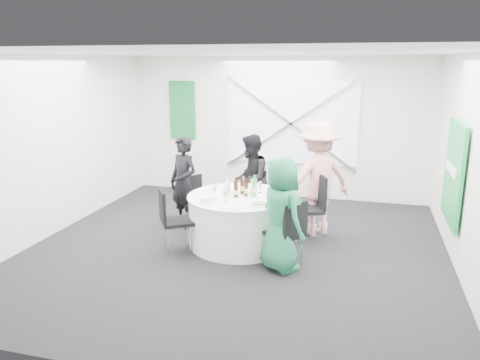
% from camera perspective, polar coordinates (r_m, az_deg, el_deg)
% --- Properties ---
extents(floor, '(6.00, 6.00, 0.00)m').
position_cam_1_polar(floor, '(6.98, -0.44, -8.37)').
color(floor, black).
rests_on(floor, ground).
extents(ceiling, '(6.00, 6.00, 0.00)m').
position_cam_1_polar(ceiling, '(6.45, -0.48, 15.27)').
color(ceiling, silver).
rests_on(ceiling, wall_back).
extents(wall_back, '(6.00, 0.00, 6.00)m').
position_cam_1_polar(wall_back, '(9.46, 4.49, 6.39)').
color(wall_back, silver).
rests_on(wall_back, floor).
extents(wall_front, '(6.00, 0.00, 6.00)m').
position_cam_1_polar(wall_front, '(3.87, -12.61, -5.51)').
color(wall_front, silver).
rests_on(wall_front, floor).
extents(wall_left, '(0.00, 6.00, 6.00)m').
position_cam_1_polar(wall_left, '(7.91, -21.92, 3.87)').
color(wall_left, silver).
rests_on(wall_left, floor).
extents(wall_right, '(0.00, 6.00, 6.00)m').
position_cam_1_polar(wall_right, '(6.46, 26.11, 1.30)').
color(wall_right, silver).
rests_on(wall_right, floor).
extents(window_panel, '(2.60, 0.03, 1.60)m').
position_cam_1_polar(window_panel, '(9.35, 6.27, 6.88)').
color(window_panel, silver).
rests_on(window_panel, wall_back).
extents(window_brace_a, '(2.63, 0.05, 1.84)m').
position_cam_1_polar(window_brace_a, '(9.31, 6.23, 6.85)').
color(window_brace_a, silver).
rests_on(window_brace_a, window_panel).
extents(window_brace_b, '(2.63, 0.05, 1.84)m').
position_cam_1_polar(window_brace_b, '(9.31, 6.23, 6.85)').
color(window_brace_b, silver).
rests_on(window_brace_b, window_panel).
extents(green_banner, '(0.55, 0.04, 1.20)m').
position_cam_1_polar(green_banner, '(9.94, -7.06, 8.45)').
color(green_banner, '#125C2B').
rests_on(green_banner, wall_back).
extents(green_sign, '(0.05, 1.20, 1.40)m').
position_cam_1_polar(green_sign, '(7.07, 24.60, 0.80)').
color(green_sign, green).
rests_on(green_sign, wall_right).
extents(banquet_table, '(1.56, 1.56, 0.76)m').
position_cam_1_polar(banquet_table, '(7.03, 0.00, -4.90)').
color(banquet_table, white).
rests_on(banquet_table, floor).
extents(chair_back, '(0.42, 0.42, 0.88)m').
position_cam_1_polar(chair_back, '(7.97, 1.72, -1.56)').
color(chair_back, black).
rests_on(chair_back, floor).
extents(chair_back_left, '(0.54, 0.54, 0.87)m').
position_cam_1_polar(chair_back_left, '(7.74, -5.28, -2.18)').
color(chair_back_left, black).
rests_on(chair_back_left, floor).
extents(chair_back_right, '(0.62, 0.62, 1.03)m').
position_cam_1_polar(chair_back_right, '(7.20, 8.83, -2.70)').
color(chair_back_right, black).
rests_on(chair_back_right, floor).
extents(chair_front_right, '(0.60, 0.59, 0.93)m').
position_cam_1_polar(chair_front_right, '(6.21, 6.01, -5.97)').
color(chair_front_right, black).
rests_on(chair_front_right, floor).
extents(chair_front_left, '(0.59, 0.59, 0.94)m').
position_cam_1_polar(chair_front_left, '(6.74, -8.41, -4.36)').
color(chair_front_left, black).
rests_on(chair_front_left, floor).
extents(person_man_back_left, '(0.65, 0.56, 1.52)m').
position_cam_1_polar(person_man_back_left, '(7.72, -6.90, -0.31)').
color(person_man_back_left, black).
rests_on(person_man_back_left, floor).
extents(person_man_back, '(0.47, 0.77, 1.51)m').
position_cam_1_polar(person_man_back, '(7.93, 1.31, 0.16)').
color(person_man_back, black).
rests_on(person_man_back, floor).
extents(person_woman_pink, '(1.27, 1.12, 1.81)m').
position_cam_1_polar(person_woman_pink, '(7.41, 9.40, 0.14)').
color(person_woman_pink, pink).
rests_on(person_woman_pink, floor).
extents(person_woman_green, '(0.87, 0.86, 1.52)m').
position_cam_1_polar(person_woman_green, '(6.11, 5.03, -4.20)').
color(person_woman_green, '#21794D').
rests_on(person_woman_green, floor).
extents(plate_back, '(0.24, 0.24, 0.01)m').
position_cam_1_polar(plate_back, '(7.43, 0.44, -0.72)').
color(plate_back, white).
rests_on(plate_back, banquet_table).
extents(plate_back_left, '(0.27, 0.27, 0.01)m').
position_cam_1_polar(plate_back_left, '(7.38, -2.71, -0.83)').
color(plate_back_left, white).
rests_on(plate_back_left, banquet_table).
extents(plate_back_right, '(0.28, 0.28, 0.04)m').
position_cam_1_polar(plate_back_right, '(7.11, 4.48, -1.38)').
color(plate_back_right, white).
rests_on(plate_back_right, banquet_table).
extents(plate_front_right, '(0.24, 0.24, 0.04)m').
position_cam_1_polar(plate_front_right, '(6.47, 2.44, -2.94)').
color(plate_front_right, white).
rests_on(plate_front_right, banquet_table).
extents(plate_front_left, '(0.28, 0.28, 0.01)m').
position_cam_1_polar(plate_front_left, '(6.67, -3.84, -2.48)').
color(plate_front_left, white).
rests_on(plate_front_left, banquet_table).
extents(napkin, '(0.24, 0.20, 0.06)m').
position_cam_1_polar(napkin, '(6.63, -4.02, -2.27)').
color(napkin, white).
rests_on(napkin, plate_front_left).
extents(beer_bottle_a, '(0.06, 0.06, 0.28)m').
position_cam_1_polar(beer_bottle_a, '(6.91, -0.52, -1.01)').
color(beer_bottle_a, '#3C210B').
rests_on(beer_bottle_a, banquet_table).
extents(beer_bottle_b, '(0.06, 0.06, 0.28)m').
position_cam_1_polar(beer_bottle_b, '(6.98, 0.26, -0.84)').
color(beer_bottle_b, '#3C210B').
rests_on(beer_bottle_b, banquet_table).
extents(beer_bottle_c, '(0.06, 0.06, 0.26)m').
position_cam_1_polar(beer_bottle_c, '(6.87, 0.76, -1.16)').
color(beer_bottle_c, '#3C210B').
rests_on(beer_bottle_c, banquet_table).
extents(beer_bottle_d, '(0.06, 0.06, 0.25)m').
position_cam_1_polar(beer_bottle_d, '(6.82, -0.49, -1.35)').
color(beer_bottle_d, '#3C210B').
rests_on(beer_bottle_d, banquet_table).
extents(green_water_bottle, '(0.08, 0.08, 0.32)m').
position_cam_1_polar(green_water_bottle, '(6.86, 1.76, -0.96)').
color(green_water_bottle, green).
rests_on(green_water_bottle, banquet_table).
extents(clear_water_bottle, '(0.08, 0.08, 0.29)m').
position_cam_1_polar(clear_water_bottle, '(6.86, -1.55, -1.08)').
color(clear_water_bottle, white).
rests_on(clear_water_bottle, banquet_table).
extents(wine_glass_a, '(0.07, 0.07, 0.17)m').
position_cam_1_polar(wine_glass_a, '(6.57, -1.85, -1.66)').
color(wine_glass_a, white).
rests_on(wine_glass_a, banquet_table).
extents(wine_glass_b, '(0.07, 0.07, 0.17)m').
position_cam_1_polar(wine_glass_b, '(6.51, 1.49, -1.81)').
color(wine_glass_b, white).
rests_on(wine_glass_b, banquet_table).
extents(wine_glass_c, '(0.07, 0.07, 0.17)m').
position_cam_1_polar(wine_glass_c, '(7.19, 1.50, -0.26)').
color(wine_glass_c, white).
rests_on(wine_glass_c, banquet_table).
extents(wine_glass_d, '(0.07, 0.07, 0.17)m').
position_cam_1_polar(wine_glass_d, '(7.05, 2.45, -0.57)').
color(wine_glass_d, white).
rests_on(wine_glass_d, banquet_table).
extents(wine_glass_e, '(0.07, 0.07, 0.17)m').
position_cam_1_polar(wine_glass_e, '(6.77, -3.16, -1.19)').
color(wine_glass_e, white).
rests_on(wine_glass_e, banquet_table).
extents(fork_a, '(0.10, 0.13, 0.01)m').
position_cam_1_polar(fork_a, '(6.40, 1.96, -3.23)').
color(fork_a, silver).
rests_on(fork_a, banquet_table).
extents(knife_a, '(0.11, 0.12, 0.01)m').
position_cam_1_polar(knife_a, '(6.56, 3.79, -2.82)').
color(knife_a, silver).
rests_on(knife_a, banquet_table).
extents(fork_b, '(0.15, 0.02, 0.01)m').
position_cam_1_polar(fork_b, '(7.37, 2.53, -0.88)').
color(fork_b, silver).
rests_on(fork_b, banquet_table).
extents(knife_b, '(0.15, 0.03, 0.01)m').
position_cam_1_polar(knife_b, '(7.46, 0.17, -0.68)').
color(knife_b, silver).
rests_on(knife_b, banquet_table).
extents(fork_c, '(0.10, 0.13, 0.01)m').
position_cam_1_polar(fork_c, '(7.42, -1.73, -0.77)').
color(fork_c, silver).
rests_on(fork_c, banquet_table).
extents(knife_c, '(0.09, 0.14, 0.01)m').
position_cam_1_polar(knife_c, '(7.18, -4.09, -1.32)').
color(knife_c, silver).
rests_on(knife_c, banquet_table).
extents(fork_d, '(0.10, 0.13, 0.01)m').
position_cam_1_polar(fork_d, '(6.92, -4.78, -1.94)').
color(fork_d, silver).
rests_on(fork_d, banquet_table).
extents(knife_d, '(0.10, 0.13, 0.01)m').
position_cam_1_polar(knife_d, '(6.57, -3.84, -2.80)').
color(knife_d, silver).
rests_on(knife_d, banquet_table).
extents(fork_e, '(0.09, 0.14, 0.01)m').
position_cam_1_polar(fork_e, '(6.92, 4.77, -1.93)').
color(fork_e, silver).
rests_on(fork_e, banquet_table).
extents(knife_e, '(0.09, 0.14, 0.01)m').
position_cam_1_polar(knife_e, '(7.22, 3.89, -1.23)').
color(knife_e, silver).
rests_on(knife_e, banquet_table).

